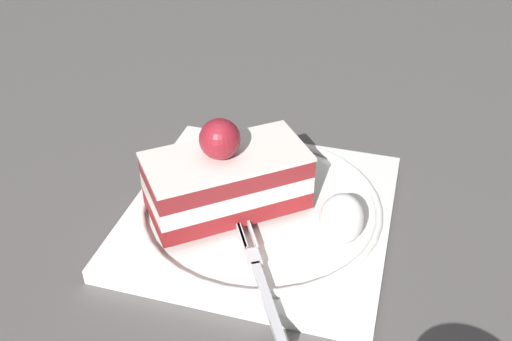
{
  "coord_description": "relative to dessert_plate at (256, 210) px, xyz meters",
  "views": [
    {
      "loc": [
        -0.11,
        0.32,
        0.31
      ],
      "look_at": [
        0.0,
        -0.02,
        0.05
      ],
      "focal_mm": 41.25,
      "sensor_mm": 36.0,
      "label": 1
    }
  ],
  "objects": [
    {
      "name": "ground_plane",
      "position": [
        -0.0,
        0.02,
        -0.01
      ],
      "size": [
        2.4,
        2.4,
        0.0
      ],
      "primitive_type": "plane",
      "color": "#534F4E"
    },
    {
      "name": "dessert_plate",
      "position": [
        0.0,
        0.0,
        0.0
      ],
      "size": [
        0.21,
        0.21,
        0.02
      ],
      "color": "white",
      "rests_on": "ground_plane"
    },
    {
      "name": "cake_slice",
      "position": [
        0.02,
        0.01,
        0.04
      ],
      "size": [
        0.13,
        0.12,
        0.08
      ],
      "color": "maroon",
      "rests_on": "dessert_plate"
    },
    {
      "name": "whipped_cream_dollop",
      "position": [
        -0.07,
        0.02,
        0.03
      ],
      "size": [
        0.03,
        0.03,
        0.04
      ],
      "primitive_type": "ellipsoid",
      "color": "white",
      "rests_on": "dessert_plate"
    },
    {
      "name": "fork",
      "position": [
        -0.03,
        0.08,
        0.01
      ],
      "size": [
        0.07,
        0.11,
        0.0
      ],
      "color": "silver",
      "rests_on": "dessert_plate"
    }
  ]
}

